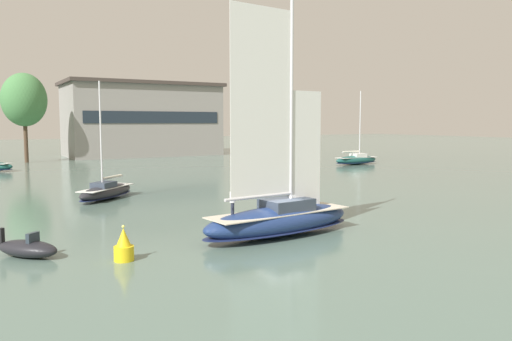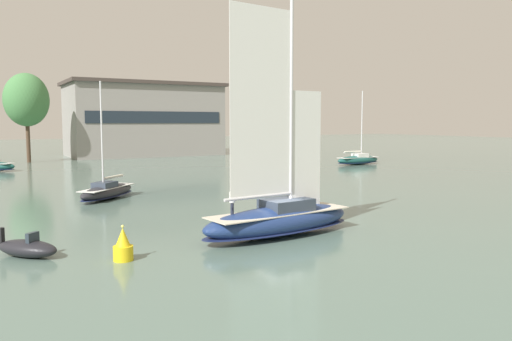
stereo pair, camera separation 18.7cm
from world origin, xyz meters
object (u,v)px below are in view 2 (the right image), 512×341
(channel_buoy, at_px, (123,247))
(sailboat_main, at_px, (280,217))
(motor_tender, at_px, (27,248))
(tree_shore_left, at_px, (26,100))
(sailboat_moored_mid_channel, at_px, (107,191))
(sailboat_moored_far_slip, at_px, (358,160))

(channel_buoy, bearing_deg, sailboat_main, 4.70)
(motor_tender, relative_size, channel_buoy, 2.04)
(tree_shore_left, height_order, sailboat_main, tree_shore_left)
(sailboat_main, distance_m, sailboat_moored_mid_channel, 21.59)
(sailboat_moored_far_slip, bearing_deg, sailboat_moored_mid_channel, -159.27)
(sailboat_moored_mid_channel, height_order, channel_buoy, sailboat_moored_mid_channel)
(tree_shore_left, xyz_separation_m, sailboat_moored_mid_channel, (2.08, -49.65, -10.24))
(tree_shore_left, relative_size, sailboat_moored_far_slip, 1.27)
(sailboat_main, bearing_deg, motor_tender, 170.35)
(sailboat_main, xyz_separation_m, motor_tender, (-14.36, 2.44, -0.73))
(sailboat_moored_far_slip, xyz_separation_m, channel_buoy, (-49.97, -38.91, -0.10))
(sailboat_moored_far_slip, relative_size, motor_tender, 3.22)
(channel_buoy, bearing_deg, sailboat_moored_mid_channel, 78.92)
(sailboat_moored_far_slip, bearing_deg, tree_shore_left, 145.93)
(sailboat_main, bearing_deg, tree_shore_left, 96.46)
(tree_shore_left, relative_size, sailboat_moored_mid_channel, 1.45)
(sailboat_moored_mid_channel, relative_size, channel_buoy, 5.78)
(sailboat_moored_far_slip, bearing_deg, channel_buoy, -142.10)
(sailboat_moored_mid_channel, bearing_deg, sailboat_main, -74.16)
(sailboat_main, height_order, channel_buoy, sailboat_main)
(motor_tender, bearing_deg, channel_buoy, -37.68)
(sailboat_moored_far_slip, relative_size, channel_buoy, 6.58)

